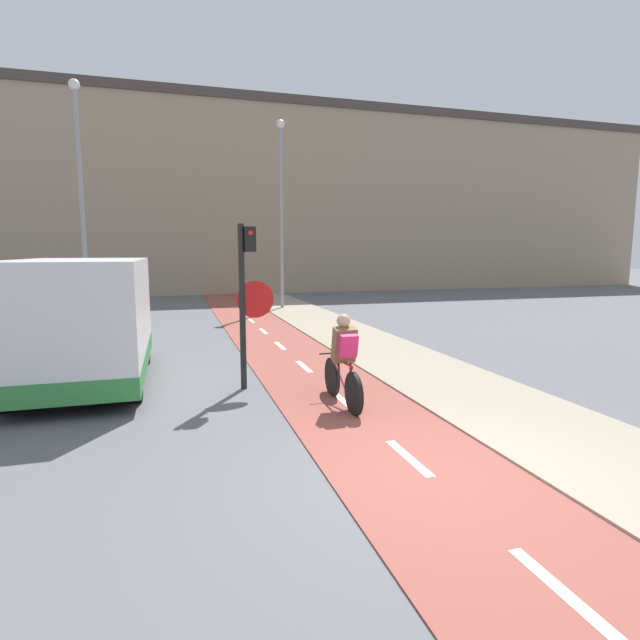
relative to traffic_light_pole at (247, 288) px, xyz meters
The scene contains 9 objects.
ground_plane 4.80m from the traffic_light_pole, 71.73° to the right, with size 120.00×120.00×0.00m, color #5B5B60.
bike_lane 4.79m from the traffic_light_pole, 71.69° to the right, with size 2.22×60.00×0.02m.
sidewalk_strip 5.89m from the traffic_light_pole, 48.69° to the right, with size 2.40×60.00×0.05m.
building_row_background 23.06m from the traffic_light_pole, 86.50° to the left, with size 60.00×5.20×11.34m.
traffic_light_pole is the anchor object (origin of this frame).
street_lamp_far 11.03m from the traffic_light_pole, 112.70° to the left, with size 0.36×0.36×8.05m.
street_lamp_sidewalk 13.16m from the traffic_light_pole, 75.06° to the left, with size 0.36×0.36×7.93m.
cyclist_near 2.29m from the traffic_light_pole, 48.21° to the right, with size 0.46×1.75×1.51m.
van 3.23m from the traffic_light_pole, 157.18° to the left, with size 2.20×4.63×2.34m.
Camera 1 is at (-2.66, -4.70, 2.50)m, focal length 28.00 mm.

